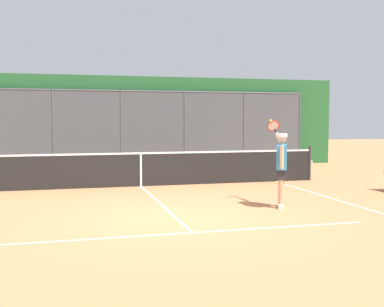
# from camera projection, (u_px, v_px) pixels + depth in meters

# --- Properties ---
(ground_plane) EXTENTS (60.00, 60.00, 0.00)m
(ground_plane) POSITION_uv_depth(u_px,v_px,m) (175.00, 217.00, 9.20)
(ground_plane) COLOR #C67A4C
(court_line_markings) EXTENTS (8.26, 10.32, 0.01)m
(court_line_markings) POSITION_uv_depth(u_px,v_px,m) (197.00, 237.00, 7.63)
(court_line_markings) COLOR white
(court_line_markings) RESTS_ON ground
(fence_backdrop) EXTENTS (17.92, 1.37, 3.54)m
(fence_backdrop) POSITION_uv_depth(u_px,v_px,m) (119.00, 123.00, 18.57)
(fence_backdrop) COLOR #474C51
(fence_backdrop) RESTS_ON ground
(tennis_net) EXTENTS (10.61, 0.09, 1.07)m
(tennis_net) POSITION_uv_depth(u_px,v_px,m) (141.00, 169.00, 13.32)
(tennis_net) COLOR #2D2D2D
(tennis_net) RESTS_ON ground
(tennis_player) EXTENTS (0.52, 1.34, 1.89)m
(tennis_player) POSITION_uv_depth(u_px,v_px,m) (281.00, 164.00, 10.13)
(tennis_player) COLOR silver
(tennis_player) RESTS_ON ground
(tennis_ball_near_net) EXTENTS (0.07, 0.07, 0.07)m
(tennis_ball_near_net) POSITION_uv_depth(u_px,v_px,m) (277.00, 182.00, 13.96)
(tennis_ball_near_net) COLOR #D6E042
(tennis_ball_near_net) RESTS_ON ground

